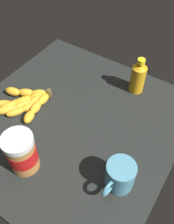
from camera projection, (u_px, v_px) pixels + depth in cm
name	position (u px, v px, depth cm)	size (l,w,h in cm)	color
ground_plane	(73.00, 123.00, 88.58)	(75.58, 73.01, 3.44)	black
banana_bunch	(26.00, 102.00, 91.05)	(20.15, 19.76, 3.32)	gold
peanut_butter_jar	(22.00, 153.00, 70.39)	(9.08, 9.08, 14.16)	#B27238
honey_bottle	(138.00, 77.00, 92.34)	(5.61, 5.61, 14.85)	gold
coffee_mug	(120.00, 176.00, 68.21)	(12.14, 8.36, 9.49)	teal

